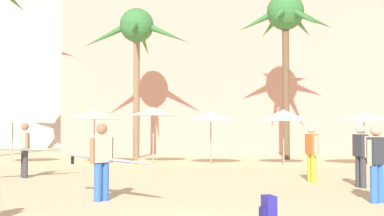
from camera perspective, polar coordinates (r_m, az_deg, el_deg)
name	(u,v)px	position (r m, az deg, el deg)	size (l,w,h in m)	color
hotel_pink	(267,53)	(33.67, 8.87, 6.45)	(25.64, 9.52, 13.34)	#DB9989
hotel_tower_gray	(99,9)	(42.77, -11.03, 11.47)	(17.99, 9.58, 23.39)	#BCB7AD
palm_tree_far_left	(137,34)	(25.16, -6.57, 8.78)	(5.77, 5.83, 7.73)	#896B4C
palm_tree_left	(286,20)	(24.72, 11.10, 10.18)	(4.96, 4.74, 8.28)	brown
cafe_umbrella_0	(283,115)	(20.73, 10.82, -0.85)	(2.13, 2.13, 2.34)	gray
cafe_umbrella_1	(94,114)	(21.35, -11.53, -0.75)	(2.56, 2.56, 2.37)	gray
cafe_umbrella_2	(153,111)	(21.25, -4.62, -0.39)	(2.09, 2.09, 2.49)	gray
cafe_umbrella_3	(364,117)	(21.24, 19.76, -1.05)	(2.61, 2.61, 2.21)	gray
cafe_umbrella_4	(211,116)	(20.47, 2.24, -1.00)	(2.39, 2.39, 2.28)	gray
cafe_umbrella_5	(13,119)	(22.55, -20.53, -1.20)	(2.17, 2.17, 2.16)	gray
backpack	(268,208)	(8.69, 9.07, -11.66)	(0.31, 0.34, 0.42)	navy
person_mid_center	(103,159)	(10.86, -10.53, -5.94)	(2.59, 2.00, 1.70)	blue
person_near_right	(23,149)	(16.07, -19.47, -4.57)	(2.62, 2.34, 1.74)	#3D3D42
person_far_right	(312,151)	(14.46, 14.04, -4.98)	(0.33, 0.60, 1.67)	gold
person_mid_right	(376,160)	(11.04, 21.08, -5.82)	(0.53, 0.45, 1.66)	blue
person_far_left	(361,153)	(13.62, 19.40, -5.07)	(0.35, 0.60, 1.68)	#3D3D42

